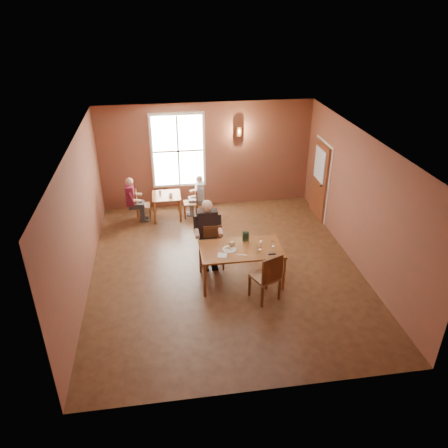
{
  "coord_description": "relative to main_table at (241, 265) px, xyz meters",
  "views": [
    {
      "loc": [
        -1.27,
        -8.23,
        5.6
      ],
      "look_at": [
        0.0,
        0.2,
        1.05
      ],
      "focal_mm": 35.0,
      "sensor_mm": 36.0,
      "label": 1
    }
  ],
  "objects": [
    {
      "name": "ground",
      "position": [
        -0.26,
        0.51,
        -0.41
      ],
      "size": [
        6.0,
        7.0,
        0.01
      ],
      "primitive_type": "cube",
      "color": "brown",
      "rests_on": "ground"
    },
    {
      "name": "wall_left",
      "position": [
        -3.26,
        0.51,
        1.09
      ],
      "size": [
        0.04,
        7.0,
        3.0
      ],
      "primitive_type": "cube",
      "color": "brown",
      "rests_on": "ground"
    },
    {
      "name": "door",
      "position": [
        2.68,
        2.81,
        0.64
      ],
      "size": [
        0.12,
        1.04,
        2.1
      ],
      "primitive_type": "cube",
      "color": "maroon",
      "rests_on": "ground"
    },
    {
      "name": "wall_sconce",
      "position": [
        0.64,
        3.91,
        1.79
      ],
      "size": [
        0.16,
        0.16,
        0.28
      ],
      "primitive_type": "cylinder",
      "color": "brown",
      "rests_on": "wall_back"
    },
    {
      "name": "goblet_a",
      "position": [
        0.43,
        0.1,
        0.51
      ],
      "size": [
        0.11,
        0.11,
        0.21
      ],
      "primitive_type": null,
      "rotation": [
        0.0,
        0.0,
        -0.36
      ],
      "color": "white",
      "rests_on": "main_table"
    },
    {
      "name": "diner_main",
      "position": [
        -0.5,
        0.62,
        0.34
      ],
      "size": [
        0.6,
        0.6,
        1.49
      ],
      "primitive_type": null,
      "rotation": [
        0.0,
        0.0,
        3.14
      ],
      "color": "black",
      "rests_on": "ground"
    },
    {
      "name": "second_table",
      "position": [
        -1.47,
        3.29,
        -0.07
      ],
      "size": [
        0.77,
        0.77,
        0.68
      ],
      "primitive_type": null,
      "color": "brown",
      "rests_on": "ground"
    },
    {
      "name": "sandwich",
      "position": [
        -0.19,
        0.09,
        0.46
      ],
      "size": [
        0.12,
        0.11,
        0.11
      ],
      "primitive_type": "cube",
      "rotation": [
        0.0,
        0.0,
        0.37
      ],
      "color": "#E0C176",
      "rests_on": "main_table"
    },
    {
      "name": "wall_right",
      "position": [
        2.74,
        0.51,
        1.09
      ],
      "size": [
        0.04,
        7.0,
        3.0
      ],
      "primitive_type": "cube",
      "color": "brown",
      "rests_on": "ground"
    },
    {
      "name": "goblet_c",
      "position": [
        0.34,
        -0.22,
        0.51
      ],
      "size": [
        0.09,
        0.09,
        0.2
      ],
      "primitive_type": null,
      "rotation": [
        0.0,
        0.0,
        0.16
      ],
      "color": "white",
      "rests_on": "main_table"
    },
    {
      "name": "diner_maroon",
      "position": [
        -2.15,
        3.29,
        0.21
      ],
      "size": [
        0.49,
        0.49,
        1.24
      ],
      "primitive_type": null,
      "rotation": [
        0.0,
        0.0,
        -1.57
      ],
      "color": "maroon",
      "rests_on": "ground"
    },
    {
      "name": "chair_diner_maroon",
      "position": [
        -2.12,
        3.29,
        0.02
      ],
      "size": [
        0.38,
        0.38,
        0.86
      ],
      "primitive_type": null,
      "rotation": [
        0.0,
        0.0,
        -1.57
      ],
      "color": "brown",
      "rests_on": "ground"
    },
    {
      "name": "menu_stand",
      "position": [
        0.15,
        0.3,
        0.52
      ],
      "size": [
        0.14,
        0.09,
        0.22
      ],
      "primitive_type": "cube",
      "rotation": [
        0.0,
        0.0,
        -0.21
      ],
      "color": "#223F27",
      "rests_on": "main_table"
    },
    {
      "name": "main_table",
      "position": [
        0.0,
        0.0,
        0.0
      ],
      "size": [
        1.74,
        0.98,
        0.82
      ],
      "primitive_type": null,
      "color": "brown",
      "rests_on": "ground"
    },
    {
      "name": "diner_white",
      "position": [
        -0.79,
        3.29,
        0.16
      ],
      "size": [
        0.45,
        0.45,
        1.13
      ],
      "primitive_type": null,
      "rotation": [
        0.0,
        0.0,
        1.57
      ],
      "color": "white",
      "rests_on": "ground"
    },
    {
      "name": "goblet_b",
      "position": [
        0.63,
        -0.14,
        0.51
      ],
      "size": [
        0.1,
        0.1,
        0.2
      ],
      "primitive_type": null,
      "rotation": [
        0.0,
        0.0,
        -0.19
      ],
      "color": "white",
      "rests_on": "main_table"
    },
    {
      "name": "ceiling",
      "position": [
        -0.26,
        0.51,
        2.59
      ],
      "size": [
        6.0,
        7.0,
        0.04
      ],
      "primitive_type": "cube",
      "color": "white",
      "rests_on": "wall_back"
    },
    {
      "name": "knife",
      "position": [
        -0.02,
        -0.25,
        0.41
      ],
      "size": [
        0.22,
        0.08,
        0.0
      ],
      "primitive_type": "cube",
      "rotation": [
        0.0,
        0.0,
        -0.27
      ],
      "color": "white",
      "rests_on": "main_table"
    },
    {
      "name": "chair_diner_white",
      "position": [
        -0.82,
        3.29,
        0.01
      ],
      "size": [
        0.37,
        0.37,
        0.84
      ],
      "primitive_type": null,
      "rotation": [
        0.0,
        0.0,
        1.57
      ],
      "color": "#523114",
      "rests_on": "ground"
    },
    {
      "name": "chair_diner_main",
      "position": [
        -0.5,
        0.65,
        0.07
      ],
      "size": [
        0.42,
        0.42,
        0.95
      ],
      "primitive_type": null,
      "rotation": [
        0.0,
        0.0,
        3.14
      ],
      "color": "#3F2713",
      "rests_on": "ground"
    },
    {
      "name": "chair_empty",
      "position": [
        0.37,
        -0.67,
        0.14
      ],
      "size": [
        0.64,
        0.64,
        1.09
      ],
      "primitive_type": null,
      "rotation": [
        0.0,
        0.0,
        0.41
      ],
      "color": "brown",
      "rests_on": "ground"
    },
    {
      "name": "sunglasses",
      "position": [
        0.59,
        -0.32,
        0.42
      ],
      "size": [
        0.15,
        0.05,
        0.02
      ],
      "primitive_type": "cube",
      "rotation": [
        0.0,
        0.0,
        0.01
      ],
      "color": "black",
      "rests_on": "main_table"
    },
    {
      "name": "plate_food",
      "position": [
        -0.25,
        -0.01,
        0.43
      ],
      "size": [
        0.32,
        0.32,
        0.04
      ],
      "primitive_type": "cylinder",
      "rotation": [
        0.0,
        0.0,
        0.05
      ],
      "color": "white",
      "rests_on": "main_table"
    },
    {
      "name": "wall_back",
      "position": [
        -0.26,
        4.01,
        1.09
      ],
      "size": [
        6.0,
        0.04,
        3.0
      ],
      "primitive_type": "cube",
      "color": "brown",
      "rests_on": "ground"
    },
    {
      "name": "cup_b",
      "position": [
        -1.63,
        3.42,
        0.31
      ],
      "size": [
        0.09,
        0.09,
        0.08
      ],
      "primitive_type": "imported",
      "rotation": [
        0.0,
        0.0,
        -0.0
      ],
      "color": "white",
      "rests_on": "second_table"
    },
    {
      "name": "wall_front",
      "position": [
        -0.26,
        -2.99,
        1.09
      ],
      "size": [
        6.0,
        0.04,
        3.0
      ],
      "primitive_type": "cube",
      "color": "brown",
      "rests_on": "ground"
    },
    {
      "name": "cup_a",
      "position": [
        -1.35,
        3.16,
        0.32
      ],
      "size": [
        0.12,
        0.12,
        0.09
      ],
      "primitive_type": "imported",
      "rotation": [
        0.0,
        0.0,
        -0.05
      ],
      "color": "silver",
      "rests_on": "second_table"
    },
    {
      "name": "window",
      "position": [
        -1.06,
        3.96,
        1.29
      ],
      "size": [
        1.36,
        0.1,
        1.96
      ],
      "primitive_type": "cube",
      "color": "white",
      "rests_on": "wall_back"
    },
    {
      "name": "napkin",
      "position": [
        -0.43,
        -0.2,
        0.41
      ],
      "size": [
        0.23,
        0.23,
        0.01
      ],
      "primitive_type": "cube",
      "rotation": [
        0.0,
        0.0,
        -0.25
      ],
      "color": "white",
      "rests_on": "main_table"
    }
  ]
}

